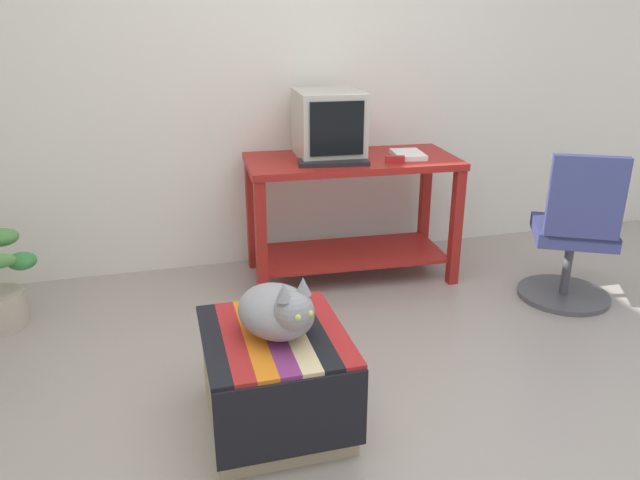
# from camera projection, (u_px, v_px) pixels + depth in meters

# --- Properties ---
(ground_plane) EXTENTS (14.00, 14.00, 0.00)m
(ground_plane) POSITION_uv_depth(u_px,v_px,m) (394.00, 445.00, 2.36)
(ground_plane) COLOR #9E9389
(back_wall) EXTENTS (8.00, 0.10, 2.60)m
(back_wall) POSITION_uv_depth(u_px,v_px,m) (279.00, 60.00, 3.74)
(back_wall) COLOR silver
(back_wall) RESTS_ON ground_plane
(desk) EXTENTS (1.29, 0.66, 0.76)m
(desk) POSITION_uv_depth(u_px,v_px,m) (351.00, 197.00, 3.70)
(desk) COLOR maroon
(desk) RESTS_ON ground_plane
(tv_monitor) EXTENTS (0.40, 0.45, 0.39)m
(tv_monitor) POSITION_uv_depth(u_px,v_px,m) (329.00, 125.00, 3.59)
(tv_monitor) COLOR #BCB7A8
(tv_monitor) RESTS_ON desk
(keyboard) EXTENTS (0.42, 0.21, 0.02)m
(keyboard) POSITION_uv_depth(u_px,v_px,m) (333.00, 162.00, 3.46)
(keyboard) COLOR black
(keyboard) RESTS_ON desk
(book) EXTENTS (0.20, 0.26, 0.03)m
(book) POSITION_uv_depth(u_px,v_px,m) (408.00, 155.00, 3.63)
(book) COLOR white
(book) RESTS_ON desk
(ottoman_with_blanket) EXTENTS (0.55, 0.64, 0.41)m
(ottoman_with_blanket) POSITION_uv_depth(u_px,v_px,m) (276.00, 379.00, 2.41)
(ottoman_with_blanket) COLOR tan
(ottoman_with_blanket) RESTS_ON ground_plane
(cat) EXTENTS (0.38, 0.44, 0.27)m
(cat) POSITION_uv_depth(u_px,v_px,m) (279.00, 311.00, 2.29)
(cat) COLOR gray
(cat) RESTS_ON ottoman_with_blanket
(office_chair) EXTENTS (0.57, 0.57, 0.89)m
(office_chair) POSITION_uv_depth(u_px,v_px,m) (574.00, 239.00, 3.39)
(office_chair) COLOR #4C4C51
(office_chair) RESTS_ON ground_plane
(stapler) EXTENTS (0.12, 0.07, 0.04)m
(stapler) POSITION_uv_depth(u_px,v_px,m) (395.00, 159.00, 3.49)
(stapler) COLOR #A31E1E
(stapler) RESTS_ON desk
(pen) EXTENTS (0.07, 0.13, 0.01)m
(pen) POSITION_uv_depth(u_px,v_px,m) (417.00, 152.00, 3.74)
(pen) COLOR #2351B2
(pen) RESTS_ON desk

